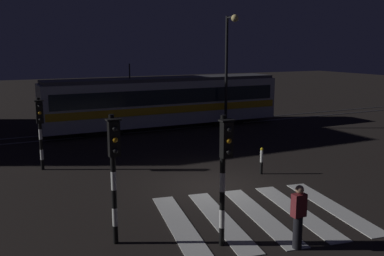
{
  "coord_description": "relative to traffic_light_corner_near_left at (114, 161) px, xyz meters",
  "views": [
    {
      "loc": [
        -7.3,
        -13.31,
        5.12
      ],
      "look_at": [
        1.24,
        4.24,
        1.4
      ],
      "focal_mm": 39.69,
      "sensor_mm": 36.0,
      "label": 1
    }
  ],
  "objects": [
    {
      "name": "ground_plane",
      "position": [
        4.53,
        3.08,
        -2.29
      ],
      "size": [
        120.0,
        120.0,
        0.0
      ],
      "primitive_type": "plane",
      "color": "black"
    },
    {
      "name": "rail_near",
      "position": [
        4.53,
        14.07,
        -2.27
      ],
      "size": [
        80.0,
        0.12,
        0.03
      ],
      "primitive_type": "cube",
      "color": "#59595E",
      "rests_on": "ground"
    },
    {
      "name": "rail_far",
      "position": [
        4.53,
        15.51,
        -2.27
      ],
      "size": [
        80.0,
        0.12,
        0.03
      ],
      "primitive_type": "cube",
      "color": "#59595E",
      "rests_on": "ground"
    },
    {
      "name": "crosswalk_zebra",
      "position": [
        4.53,
        -0.02,
        -2.28
      ],
      "size": [
        6.55,
        5.65,
        0.02
      ],
      "color": "silver",
      "rests_on": "ground"
    },
    {
      "name": "traffic_light_corner_near_left",
      "position": [
        0.0,
        0.0,
        0.0
      ],
      "size": [
        0.36,
        0.42,
        3.47
      ],
      "color": "black",
      "rests_on": "ground"
    },
    {
      "name": "traffic_light_kerb_mid_left",
      "position": [
        2.47,
        -1.32,
        0.0
      ],
      "size": [
        0.36,
        0.42,
        3.47
      ],
      "color": "black",
      "rests_on": "ground"
    },
    {
      "name": "traffic_light_corner_far_left",
      "position": [
        -0.88,
        8.09,
        -0.26
      ],
      "size": [
        0.36,
        0.42,
        3.08
      ],
      "color": "black",
      "rests_on": "ground"
    },
    {
      "name": "street_lamp_trackside_right",
      "position": [
        10.88,
        12.67,
        2.19
      ],
      "size": [
        0.44,
        1.21,
        7.05
      ],
      "color": "black",
      "rests_on": "ground"
    },
    {
      "name": "tram",
      "position": [
        7.47,
        14.78,
        -0.54
      ],
      "size": [
        15.49,
        2.58,
        4.15
      ],
      "color": "silver",
      "rests_on": "ground"
    },
    {
      "name": "pedestrian_waiting_at_kerb",
      "position": [
        4.13,
        -2.25,
        -1.41
      ],
      "size": [
        0.36,
        0.24,
        1.71
      ],
      "color": "black",
      "rests_on": "ground"
    },
    {
      "name": "bollard_island_edge",
      "position": [
        7.13,
        3.61,
        -1.73
      ],
      "size": [
        0.12,
        0.12,
        1.11
      ],
      "color": "black",
      "rests_on": "ground"
    }
  ]
}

